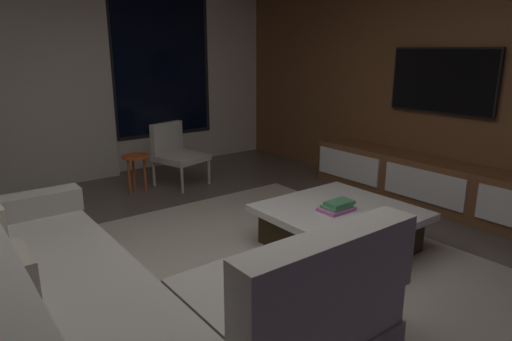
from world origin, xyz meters
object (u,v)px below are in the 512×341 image
book_stack_on_coffee_table (337,207)px  accent_chair_near_window (176,151)px  mounted_tv (442,81)px  sectional_couch (119,301)px  media_console (439,186)px  coffee_table (339,228)px  side_stool (136,162)px

book_stack_on_coffee_table → accent_chair_near_window: (-0.16, 2.59, 0.04)m
accent_chair_near_window → mounted_tv: (2.00, -2.34, 0.92)m
sectional_couch → accent_chair_near_window: (1.78, 2.72, 0.14)m
media_console → mounted_tv: 1.13m
coffee_table → accent_chair_near_window: 2.60m
coffee_table → mounted_tv: mounted_tv is taller
sectional_couch → media_console: 3.61m
mounted_tv → side_stool: bearing=137.8°
coffee_table → accent_chair_near_window: bearing=94.9°
coffee_table → side_stool: (-0.77, 2.55, 0.19)m
sectional_couch → coffee_table: size_ratio=2.16×
mounted_tv → sectional_couch: bearing=-174.3°
book_stack_on_coffee_table → mounted_tv: size_ratio=0.24×
sectional_couch → media_console: bearing=2.9°
book_stack_on_coffee_table → side_stool: (-0.71, 2.56, -0.02)m
book_stack_on_coffee_table → media_console: bearing=1.9°
accent_chair_near_window → mounted_tv: 3.21m
media_console → book_stack_on_coffee_table: bearing=-178.1°
side_stool → media_console: 3.45m
book_stack_on_coffee_table → media_console: (1.66, 0.05, -0.14)m
accent_chair_near_window → coffee_table: bearing=-85.1°
book_stack_on_coffee_table → side_stool: bearing=105.5°
book_stack_on_coffee_table → sectional_couch: bearing=-176.2°
accent_chair_near_window → mounted_tv: size_ratio=0.65×
sectional_couch → book_stack_on_coffee_table: bearing=3.8°
coffee_table → side_stool: bearing=106.7°
book_stack_on_coffee_table → mounted_tv: mounted_tv is taller
accent_chair_near_window → media_console: size_ratio=0.25×
sectional_couch → coffee_table: (2.00, 0.14, -0.10)m
sectional_couch → book_stack_on_coffee_table: size_ratio=8.58×
coffee_table → media_console: media_console is taller
coffee_table → accent_chair_near_window: (-0.22, 2.58, 0.25)m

